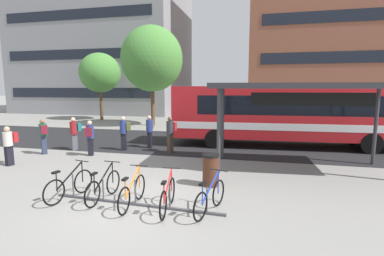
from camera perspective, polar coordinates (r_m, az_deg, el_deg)
ground at (r=8.15m, az=-12.26°, el=-14.62°), size 200.00×200.00×0.00m
bus_lane_asphalt at (r=16.44m, az=1.35°, el=-2.88°), size 80.00×7.20×0.01m
city_bus at (r=15.92m, az=18.25°, el=2.80°), size 12.14×3.23×3.20m
bike_rack at (r=7.99m, az=-11.22°, el=-14.33°), size 4.88×0.32×0.70m
parked_bicycle_black_0 at (r=8.89m, az=-23.33°, el=-10.51°), size 0.55×1.70×0.99m
parked_bicycle_black_1 at (r=8.45m, az=-17.30°, el=-11.17°), size 0.52×1.72×0.99m
parked_bicycle_orange_2 at (r=7.84m, az=-11.84°, el=-12.50°), size 0.52×1.72×0.99m
parked_bicycle_red_3 at (r=7.46m, az=-4.88°, el=-13.44°), size 0.52×1.72×0.99m
parked_bicycle_blue_4 at (r=7.33m, az=3.61°, el=-13.83°), size 0.66×1.67×0.99m
transit_shelter at (r=11.53m, az=21.45°, el=7.35°), size 7.13×3.44×3.29m
commuter_maroon_pack_0 at (r=13.89m, az=-19.75°, el=-1.46°), size 0.46×0.59×1.63m
commuter_red_pack_1 at (r=13.77m, az=-4.33°, el=-0.76°), size 0.49×0.60×1.76m
commuter_olive_pack_2 at (r=14.63m, az=-13.43°, el=-0.57°), size 0.59×0.46×1.71m
commuter_maroon_pack_3 at (r=15.10m, az=-27.59°, el=-1.07°), size 0.60×0.57×1.67m
commuter_teal_pack_4 at (r=15.43m, az=-22.47°, el=-0.62°), size 0.54×0.61×1.67m
commuter_red_pack_5 at (r=13.61m, az=-32.77°, el=-2.54°), size 0.42×0.58×1.60m
commuter_grey_pack_6 at (r=14.96m, az=-8.47°, el=-0.26°), size 0.37×0.55×1.71m
trash_bin at (r=9.21m, az=3.77°, el=-8.35°), size 0.55×0.55×1.03m
street_tree_0 at (r=29.66m, az=-17.94°, el=10.45°), size 3.94×3.94×6.50m
street_tree_1 at (r=23.98m, az=-8.04°, el=13.52°), size 5.00×5.00×8.10m
building_left_wing at (r=40.95m, az=-16.90°, el=15.34°), size 20.53×12.71×17.15m
building_right_wing at (r=37.55m, az=27.83°, el=19.61°), size 19.49×11.35×22.47m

